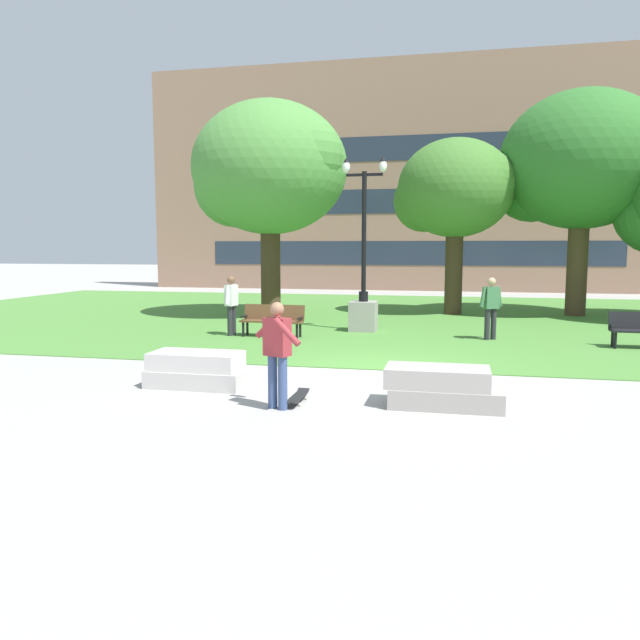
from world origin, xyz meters
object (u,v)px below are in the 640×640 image
object	(u,v)px
lamp_post_left	(363,297)
park_bench_near_left	(273,318)
person_skateboarder	(277,349)
skateboard	(297,397)
concrete_block_center	(197,370)
concrete_block_left	(442,388)
person_bystander_near_lawn	(491,305)
person_bystander_far_lawn	(231,302)

from	to	relation	value
lamp_post_left	park_bench_near_left	bearing A→B (deg)	-143.67
person_skateboarder	skateboard	xyz separation A→B (m)	(0.20, 0.45, -0.89)
concrete_block_center	park_bench_near_left	size ratio (longest dim) A/B	0.99
skateboard	park_bench_near_left	world-z (taller)	park_bench_near_left
concrete_block_center	concrete_block_left	bearing A→B (deg)	-6.56
park_bench_near_left	lamp_post_left	distance (m)	2.96
concrete_block_center	person_skateboarder	size ratio (longest dim) A/B	1.05
person_skateboarder	concrete_block_left	bearing A→B (deg)	15.79
concrete_block_center	skateboard	distance (m)	2.26
concrete_block_left	person_bystander_near_lawn	xyz separation A→B (m)	(1.12, 7.59, 0.68)
person_skateboarder	lamp_post_left	bearing A→B (deg)	90.13
skateboard	lamp_post_left	xyz separation A→B (m)	(-0.22, 8.89, 0.98)
concrete_block_center	person_skateboarder	world-z (taller)	person_skateboarder
concrete_block_left	skateboard	xyz separation A→B (m)	(-2.35, -0.27, -0.22)
lamp_post_left	person_bystander_far_lawn	distance (m)	3.99
concrete_block_left	person_skateboarder	bearing A→B (deg)	-164.21
person_skateboarder	person_bystander_far_lawn	distance (m)	8.39
park_bench_near_left	person_bystander_near_lawn	world-z (taller)	person_bystander_near_lawn
person_skateboarder	park_bench_near_left	bearing A→B (deg)	107.30
park_bench_near_left	person_bystander_near_lawn	bearing A→B (deg)	6.55
person_skateboarder	park_bench_near_left	world-z (taller)	person_skateboarder
skateboard	lamp_post_left	bearing A→B (deg)	91.40
lamp_post_left	person_bystander_far_lawn	xyz separation A→B (m)	(-3.58, -1.76, -0.08)
skateboard	person_bystander_far_lawn	size ratio (longest dim) A/B	0.60
person_skateboarder	skateboard	bearing A→B (deg)	66.49
skateboard	park_bench_near_left	bearing A→B (deg)	109.71
person_bystander_near_lawn	concrete_block_left	bearing A→B (deg)	-98.38
person_bystander_far_lawn	person_skateboarder	bearing A→B (deg)	-64.60
person_bystander_far_lawn	concrete_block_center	bearing A→B (deg)	-75.08
person_skateboarder	person_bystander_near_lawn	size ratio (longest dim) A/B	1.00
person_skateboarder	lamp_post_left	world-z (taller)	lamp_post_left
concrete_block_center	concrete_block_left	distance (m)	4.49
person_skateboarder	skateboard	size ratio (longest dim) A/B	1.68
person_bystander_far_lawn	person_bystander_near_lawn	bearing A→B (deg)	5.73
park_bench_near_left	person_bystander_near_lawn	xyz separation A→B (m)	(6.04, 0.69, 0.44)
concrete_block_left	person_bystander_near_lawn	distance (m)	7.70
concrete_block_left	person_bystander_far_lawn	xyz separation A→B (m)	(-6.15, 6.86, 0.68)
skateboard	concrete_block_center	bearing A→B (deg)	159.57
concrete_block_left	skateboard	bearing A→B (deg)	-173.44
concrete_block_center	lamp_post_left	bearing A→B (deg)	76.90
person_bystander_far_lawn	skateboard	bearing A→B (deg)	-61.97
lamp_post_left	person_bystander_near_lawn	xyz separation A→B (m)	(3.69, -1.04, -0.08)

